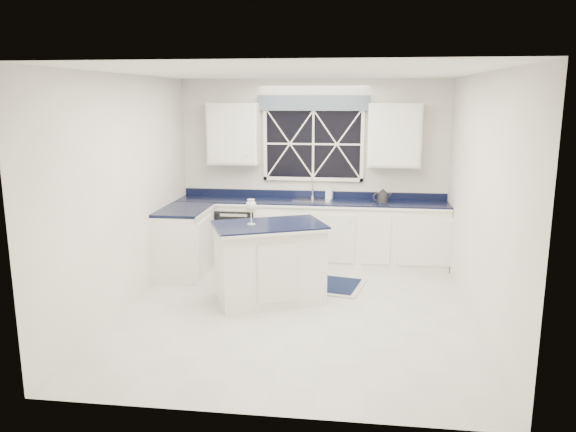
# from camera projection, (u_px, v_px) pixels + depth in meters

# --- Properties ---
(ground) EXTENTS (4.50, 4.50, 0.00)m
(ground) POSITION_uv_depth(u_px,v_px,m) (296.00, 310.00, 6.57)
(ground) COLOR beige
(ground) RESTS_ON ground
(back_wall) EXTENTS (4.00, 0.10, 2.70)m
(back_wall) POSITION_uv_depth(u_px,v_px,m) (313.00, 170.00, 8.47)
(back_wall) COLOR white
(back_wall) RESTS_ON ground
(base_cabinets) EXTENTS (3.99, 1.60, 0.90)m
(base_cabinets) POSITION_uv_depth(u_px,v_px,m) (288.00, 235.00, 8.25)
(base_cabinets) COLOR silver
(base_cabinets) RESTS_ON ground
(countertop) EXTENTS (3.98, 0.64, 0.04)m
(countertop) POSITION_uv_depth(u_px,v_px,m) (311.00, 202.00, 8.27)
(countertop) COLOR black
(countertop) RESTS_ON base_cabinets
(dishwasher) EXTENTS (0.60, 0.58, 0.82)m
(dishwasher) POSITION_uv_depth(u_px,v_px,m) (239.00, 233.00, 8.51)
(dishwasher) COLOR black
(dishwasher) RESTS_ON ground
(window) EXTENTS (1.65, 0.09, 1.26)m
(window) POSITION_uv_depth(u_px,v_px,m) (313.00, 139.00, 8.32)
(window) COLOR black
(window) RESTS_ON ground
(upper_cabinets) EXTENTS (3.10, 0.34, 0.90)m
(upper_cabinets) POSITION_uv_depth(u_px,v_px,m) (313.00, 134.00, 8.19)
(upper_cabinets) COLOR silver
(upper_cabinets) RESTS_ON ground
(faucet) EXTENTS (0.05, 0.20, 0.30)m
(faucet) POSITION_uv_depth(u_px,v_px,m) (312.00, 188.00, 8.42)
(faucet) COLOR #B7B7B9
(faucet) RESTS_ON countertop
(island) EXTENTS (1.49, 1.22, 0.96)m
(island) POSITION_uv_depth(u_px,v_px,m) (269.00, 262.00, 6.77)
(island) COLOR silver
(island) RESTS_ON ground
(rug) EXTENTS (1.47, 1.07, 0.02)m
(rug) POSITION_uv_depth(u_px,v_px,m) (313.00, 283.00, 7.48)
(rug) COLOR #ADADA8
(rug) RESTS_ON ground
(kettle) EXTENTS (0.27, 0.21, 0.20)m
(kettle) POSITION_uv_depth(u_px,v_px,m) (383.00, 196.00, 8.13)
(kettle) COLOR #2F2F31
(kettle) RESTS_ON countertop
(wine_glass) EXTENTS (0.13, 0.13, 0.30)m
(wine_glass) POSITION_uv_depth(u_px,v_px,m) (251.00, 207.00, 6.60)
(wine_glass) COLOR silver
(wine_glass) RESTS_ON island
(soap_bottle) EXTENTS (0.11, 0.12, 0.22)m
(soap_bottle) POSITION_uv_depth(u_px,v_px,m) (329.00, 192.00, 8.39)
(soap_bottle) COLOR silver
(soap_bottle) RESTS_ON countertop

